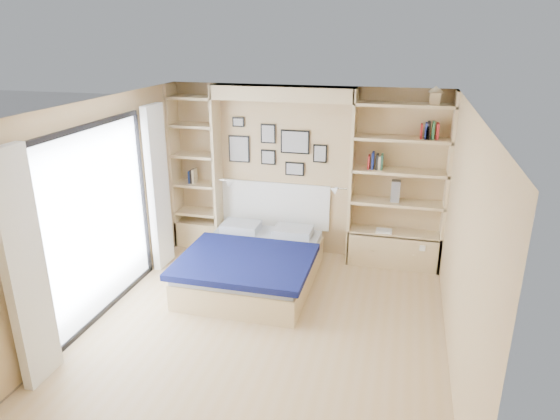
# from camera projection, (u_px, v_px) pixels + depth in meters

# --- Properties ---
(ground) EXTENTS (4.50, 4.50, 0.00)m
(ground) POSITION_uv_depth(u_px,v_px,m) (264.00, 330.00, 5.68)
(ground) COLOR tan
(ground) RESTS_ON ground
(room_shell) EXTENTS (4.50, 4.50, 4.50)m
(room_shell) POSITION_uv_depth(u_px,v_px,m) (266.00, 197.00, 6.79)
(room_shell) COLOR tan
(room_shell) RESTS_ON ground
(bed) EXTENTS (1.67, 2.19, 1.07)m
(bed) POSITION_uv_depth(u_px,v_px,m) (254.00, 263.00, 6.68)
(bed) COLOR #D5BF8B
(bed) RESTS_ON ground
(photo_gallery) EXTENTS (1.48, 0.02, 0.82)m
(photo_gallery) POSITION_uv_depth(u_px,v_px,m) (275.00, 147.00, 7.26)
(photo_gallery) COLOR black
(photo_gallery) RESTS_ON ground
(reading_lamps) EXTENTS (1.92, 0.12, 0.15)m
(reading_lamps) POSITION_uv_depth(u_px,v_px,m) (281.00, 185.00, 7.20)
(reading_lamps) COLOR silver
(reading_lamps) RESTS_ON ground
(shelf_decor) EXTENTS (3.56, 0.23, 2.03)m
(shelf_decor) POSITION_uv_depth(u_px,v_px,m) (382.00, 150.00, 6.74)
(shelf_decor) COLOR #A51E1E
(shelf_decor) RESTS_ON ground
(deck_chair) EXTENTS (0.58, 0.91, 0.88)m
(deck_chair) POSITION_uv_depth(u_px,v_px,m) (23.00, 239.00, 7.07)
(deck_chair) COLOR tan
(deck_chair) RESTS_ON ground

